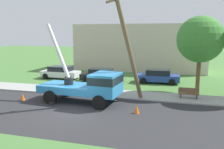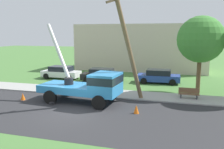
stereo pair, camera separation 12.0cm
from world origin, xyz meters
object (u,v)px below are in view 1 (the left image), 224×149
object	(u,v)px
traffic_cone_behind	(23,97)
parked_sedan_black	(101,75)
leaning_utility_pole	(128,44)
roadside_tree_near	(200,40)
parked_sedan_blue	(158,76)
traffic_cone_ahead	(137,109)
park_bench	(189,94)
parked_sedan_white	(60,72)
utility_truck	(90,85)

from	to	relation	value
traffic_cone_behind	parked_sedan_black	distance (m)	9.44
leaning_utility_pole	roadside_tree_near	xyz separation A→B (m)	(5.40, 4.45, 0.22)
parked_sedan_blue	traffic_cone_behind	bearing A→B (deg)	-135.17
traffic_cone_ahead	park_bench	xyz separation A→B (m)	(3.39, 4.51, 0.18)
parked_sedan_white	roadside_tree_near	distance (m)	15.64
utility_truck	parked_sedan_blue	xyz separation A→B (m)	(4.28, 8.89, -0.70)
traffic_cone_behind	roadside_tree_near	xyz separation A→B (m)	(13.39, 6.30, 4.38)
traffic_cone_behind	parked_sedan_blue	bearing A→B (deg)	44.83
leaning_utility_pole	traffic_cone_behind	world-z (taller)	leaning_utility_pole
traffic_cone_behind	parked_sedan_blue	world-z (taller)	parked_sedan_blue
utility_truck	parked_sedan_white	size ratio (longest dim) A/B	1.52
traffic_cone_ahead	parked_sedan_white	world-z (taller)	parked_sedan_white
traffic_cone_behind	parked_sedan_white	xyz separation A→B (m)	(-1.47, 9.13, 0.43)
traffic_cone_ahead	park_bench	world-z (taller)	park_bench
utility_truck	leaning_utility_pole	world-z (taller)	leaning_utility_pole
utility_truck	roadside_tree_near	distance (m)	10.29
parked_sedan_blue	park_bench	xyz separation A→B (m)	(2.91, -5.80, -0.25)
parked_sedan_black	park_bench	world-z (taller)	parked_sedan_black
parked_sedan_black	roadside_tree_near	size ratio (longest dim) A/B	0.68
park_bench	traffic_cone_behind	bearing A→B (deg)	-163.16
utility_truck	park_bench	bearing A→B (deg)	23.24
traffic_cone_ahead	park_bench	distance (m)	5.64
parked_sedan_black	parked_sedan_blue	size ratio (longest dim) A/B	1.02
parked_sedan_blue	park_bench	size ratio (longest dim) A/B	2.79
utility_truck	park_bench	xyz separation A→B (m)	(7.19, 3.09, -0.95)
traffic_cone_ahead	utility_truck	bearing A→B (deg)	159.54
parked_sedan_black	roadside_tree_near	bearing A→B (deg)	-13.80
leaning_utility_pole	parked_sedan_white	world-z (taller)	leaning_utility_pole
parked_sedan_black	roadside_tree_near	distance (m)	10.78
parked_sedan_black	parked_sedan_blue	xyz separation A→B (m)	(6.01, 0.91, 0.00)
traffic_cone_ahead	parked_sedan_blue	xyz separation A→B (m)	(0.48, 10.30, 0.43)
traffic_cone_ahead	traffic_cone_behind	xyz separation A→B (m)	(-9.18, 0.70, 0.00)
traffic_cone_ahead	parked_sedan_blue	bearing A→B (deg)	87.34
parked_sedan_blue	park_bench	distance (m)	6.49
utility_truck	parked_sedan_white	distance (m)	10.87
traffic_cone_behind	parked_sedan_white	size ratio (longest dim) A/B	0.13
traffic_cone_behind	utility_truck	bearing A→B (deg)	7.60
leaning_utility_pole	park_bench	world-z (taller)	leaning_utility_pole
utility_truck	parked_sedan_blue	bearing A→B (deg)	64.29
utility_truck	leaning_utility_pole	xyz separation A→B (m)	(2.61, 1.14, 3.03)
utility_truck	parked_sedan_white	bearing A→B (deg)	129.16
leaning_utility_pole	parked_sedan_blue	bearing A→B (deg)	77.88
leaning_utility_pole	parked_sedan_black	size ratio (longest dim) A/B	1.91
leaning_utility_pole	parked_sedan_white	size ratio (longest dim) A/B	1.95
roadside_tree_near	parked_sedan_black	bearing A→B (deg)	166.20
utility_truck	parked_sedan_blue	distance (m)	9.89
traffic_cone_ahead	parked_sedan_white	size ratio (longest dim) A/B	0.13
traffic_cone_behind	roadside_tree_near	world-z (taller)	roadside_tree_near
utility_truck	parked_sedan_white	world-z (taller)	utility_truck
parked_sedan_blue	parked_sedan_white	bearing A→B (deg)	-177.57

